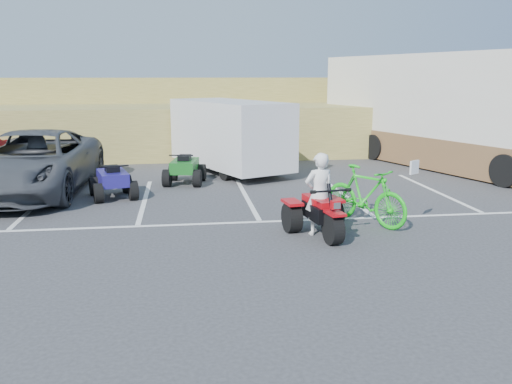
{
  "coord_description": "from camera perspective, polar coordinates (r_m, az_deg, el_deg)",
  "views": [
    {
      "loc": [
        -1.69,
        -9.21,
        3.23
      ],
      "look_at": [
        -0.28,
        0.99,
        1.0
      ],
      "focal_mm": 38.0,
      "sensor_mm": 36.0,
      "label": 1
    }
  ],
  "objects": [
    {
      "name": "ground",
      "position": [
        9.91,
        2.43,
        -6.82
      ],
      "size": [
        100.0,
        100.0,
        0.0
      ],
      "primitive_type": "plane",
      "color": "#343437",
      "rests_on": "ground"
    },
    {
      "name": "red_trike_atv",
      "position": [
        11.2,
        6.86,
        -4.64
      ],
      "size": [
        1.48,
        1.83,
        1.07
      ],
      "primitive_type": null,
      "rotation": [
        0.0,
        0.0,
        0.16
      ],
      "color": "#AB0910",
      "rests_on": "ground"
    },
    {
      "name": "quad_atv_blue",
      "position": [
        15.07,
        -14.74,
        -0.57
      ],
      "size": [
        1.45,
        1.71,
        0.96
      ],
      "primitive_type": null,
      "rotation": [
        0.0,
        0.0,
        0.26
      ],
      "color": "navy",
      "rests_on": "ground"
    },
    {
      "name": "green_dirt_bike",
      "position": [
        12.11,
        11.45,
        -0.35
      ],
      "size": [
        1.7,
        2.12,
        1.29
      ],
      "primitive_type": "imported",
      "rotation": [
        0.0,
        0.0,
        0.59
      ],
      "color": "#14BF19",
      "rests_on": "ground"
    },
    {
      "name": "rider",
      "position": [
        11.11,
        6.66,
        -0.22
      ],
      "size": [
        0.68,
        0.5,
        1.7
      ],
      "primitive_type": "imported",
      "rotation": [
        0.0,
        0.0,
        3.3
      ],
      "color": "white",
      "rests_on": "ground"
    },
    {
      "name": "cargo_trailer",
      "position": [
        18.33,
        -2.82,
        6.14
      ],
      "size": [
        3.95,
        5.5,
        2.39
      ],
      "rotation": [
        0.0,
        0.0,
        0.42
      ],
      "color": "silver",
      "rests_on": "ground"
    },
    {
      "name": "quad_atv_green",
      "position": [
        16.58,
        -7.47,
        0.88
      ],
      "size": [
        1.36,
        1.67,
        0.98
      ],
      "primitive_type": null,
      "rotation": [
        0.0,
        0.0,
        -0.17
      ],
      "color": "#155C1B",
      "rests_on": "ground"
    },
    {
      "name": "rv_motorhome",
      "position": [
        20.78,
        19.17,
        7.32
      ],
      "size": [
        6.18,
        11.14,
        3.9
      ],
      "rotation": [
        0.0,
        0.0,
        0.34
      ],
      "color": "silver",
      "rests_on": "ground"
    },
    {
      "name": "grey_pickup",
      "position": [
        16.18,
        -22.5,
        2.87
      ],
      "size": [
        3.22,
        6.36,
        1.72
      ],
      "primitive_type": "imported",
      "rotation": [
        0.0,
        0.0,
        -0.06
      ],
      "color": "#43454B",
      "rests_on": "ground"
    },
    {
      "name": "parking_stripes",
      "position": [
        13.9,
        2.96,
        -1.21
      ],
      "size": [
        28.0,
        5.16,
        0.01
      ],
      "color": "white",
      "rests_on": "ground"
    },
    {
      "name": "grass_embankment",
      "position": [
        24.82,
        -3.97,
        8.02
      ],
      "size": [
        40.0,
        8.5,
        3.1
      ],
      "color": "olive",
      "rests_on": "ground"
    }
  ]
}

